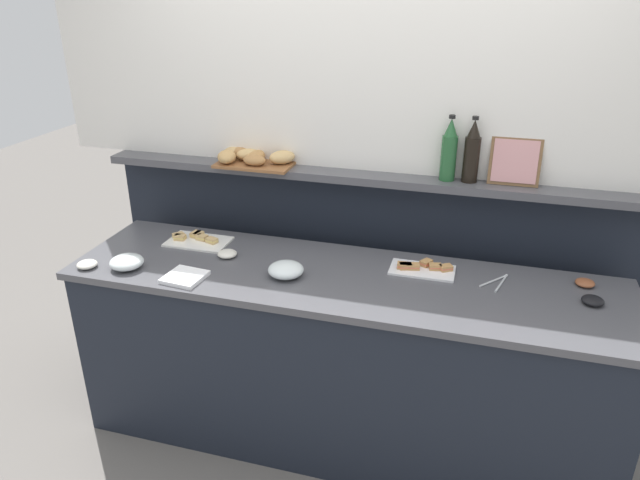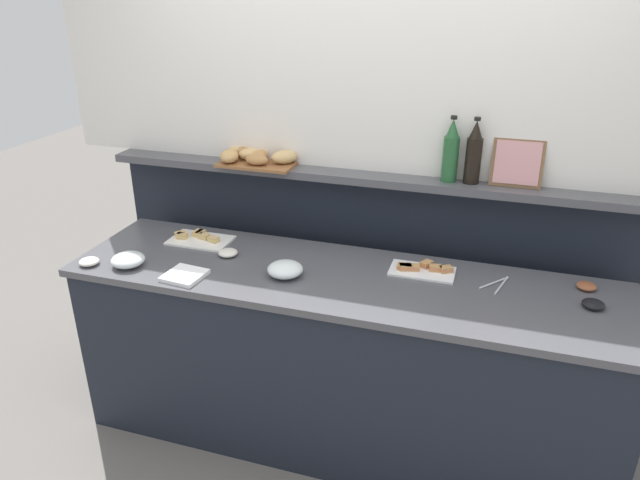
{
  "view_description": "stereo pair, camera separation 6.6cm",
  "coord_description": "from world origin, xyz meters",
  "px_view_note": "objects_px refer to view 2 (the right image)",
  "views": [
    {
      "loc": [
        0.56,
        -2.32,
        2.19
      ],
      "look_at": [
        -0.14,
        0.1,
        1.06
      ],
      "focal_mm": 32.72,
      "sensor_mm": 36.0,
      "label": 1
    },
    {
      "loc": [
        0.62,
        -2.3,
        2.19
      ],
      "look_at": [
        -0.14,
        0.1,
        1.06
      ],
      "focal_mm": 32.72,
      "sensor_mm": 36.0,
      "label": 2
    }
  ],
  "objects_px": {
    "sandwich_platter_rear": "(422,270)",
    "condiment_bowl_red": "(228,253)",
    "wine_bottle_dark": "(474,154)",
    "sandwich_platter_side": "(199,239)",
    "condiment_bowl_cream": "(89,262)",
    "wine_bottle_green": "(451,152)",
    "napkin_stack": "(185,275)",
    "framed_picture": "(517,163)",
    "glass_bowl_medium": "(285,270)",
    "serving_tongs": "(498,284)",
    "condiment_bowl_dark": "(593,304)",
    "bread_basket": "(255,157)",
    "glass_bowl_large": "(128,260)",
    "condiment_bowl_teal": "(586,286)"
  },
  "relations": [
    {
      "from": "wine_bottle_dark",
      "to": "sandwich_platter_side",
      "type": "bearing_deg",
      "value": -167.4
    },
    {
      "from": "condiment_bowl_red",
      "to": "condiment_bowl_cream",
      "type": "height_order",
      "value": "same"
    },
    {
      "from": "wine_bottle_green",
      "to": "bread_basket",
      "type": "relative_size",
      "value": 0.73
    },
    {
      "from": "sandwich_platter_rear",
      "to": "serving_tongs",
      "type": "relative_size",
      "value": 1.65
    },
    {
      "from": "bread_basket",
      "to": "condiment_bowl_red",
      "type": "bearing_deg",
      "value": -88.54
    },
    {
      "from": "sandwich_platter_side",
      "to": "condiment_bowl_teal",
      "type": "height_order",
      "value": "sandwich_platter_side"
    },
    {
      "from": "glass_bowl_large",
      "to": "condiment_bowl_dark",
      "type": "relative_size",
      "value": 1.73
    },
    {
      "from": "condiment_bowl_red",
      "to": "wine_bottle_dark",
      "type": "height_order",
      "value": "wine_bottle_dark"
    },
    {
      "from": "wine_bottle_green",
      "to": "condiment_bowl_teal",
      "type": "bearing_deg",
      "value": -20.6
    },
    {
      "from": "condiment_bowl_cream",
      "to": "wine_bottle_green",
      "type": "height_order",
      "value": "wine_bottle_green"
    },
    {
      "from": "sandwich_platter_rear",
      "to": "wine_bottle_dark",
      "type": "bearing_deg",
      "value": 61.79
    },
    {
      "from": "condiment_bowl_dark",
      "to": "serving_tongs",
      "type": "height_order",
      "value": "condiment_bowl_dark"
    },
    {
      "from": "condiment_bowl_cream",
      "to": "serving_tongs",
      "type": "bearing_deg",
      "value": 11.52
    },
    {
      "from": "napkin_stack",
      "to": "wine_bottle_green",
      "type": "xyz_separation_m",
      "value": [
        1.09,
        0.69,
        0.49
      ]
    },
    {
      "from": "glass_bowl_medium",
      "to": "framed_picture",
      "type": "distance_m",
      "value": 1.19
    },
    {
      "from": "condiment_bowl_cream",
      "to": "condiment_bowl_red",
      "type": "bearing_deg",
      "value": 26.16
    },
    {
      "from": "condiment_bowl_dark",
      "to": "bread_basket",
      "type": "relative_size",
      "value": 0.21
    },
    {
      "from": "sandwich_platter_rear",
      "to": "condiment_bowl_red",
      "type": "height_order",
      "value": "sandwich_platter_rear"
    },
    {
      "from": "condiment_bowl_red",
      "to": "napkin_stack",
      "type": "height_order",
      "value": "condiment_bowl_red"
    },
    {
      "from": "sandwich_platter_side",
      "to": "serving_tongs",
      "type": "xyz_separation_m",
      "value": [
        1.51,
        -0.03,
        -0.01
      ]
    },
    {
      "from": "wine_bottle_dark",
      "to": "wine_bottle_green",
      "type": "relative_size",
      "value": 1.0
    },
    {
      "from": "sandwich_platter_side",
      "to": "framed_picture",
      "type": "relative_size",
      "value": 1.37
    },
    {
      "from": "condiment_bowl_dark",
      "to": "condiment_bowl_teal",
      "type": "distance_m",
      "value": 0.16
    },
    {
      "from": "wine_bottle_dark",
      "to": "wine_bottle_green",
      "type": "bearing_deg",
      "value": -178.89
    },
    {
      "from": "condiment_bowl_cream",
      "to": "wine_bottle_dark",
      "type": "xyz_separation_m",
      "value": [
        1.7,
        0.71,
        0.48
      ]
    },
    {
      "from": "wine_bottle_dark",
      "to": "wine_bottle_green",
      "type": "height_order",
      "value": "same"
    },
    {
      "from": "glass_bowl_medium",
      "to": "condiment_bowl_dark",
      "type": "height_order",
      "value": "glass_bowl_medium"
    },
    {
      "from": "condiment_bowl_red",
      "to": "condiment_bowl_cream",
      "type": "xyz_separation_m",
      "value": [
        -0.59,
        -0.29,
        -0.0
      ]
    },
    {
      "from": "sandwich_platter_rear",
      "to": "napkin_stack",
      "type": "distance_m",
      "value": 1.1
    },
    {
      "from": "wine_bottle_green",
      "to": "framed_picture",
      "type": "distance_m",
      "value": 0.31
    },
    {
      "from": "glass_bowl_large",
      "to": "bread_basket",
      "type": "relative_size",
      "value": 0.37
    },
    {
      "from": "glass_bowl_medium",
      "to": "condiment_bowl_cream",
      "type": "distance_m",
      "value": 0.95
    },
    {
      "from": "condiment_bowl_cream",
      "to": "serving_tongs",
      "type": "height_order",
      "value": "condiment_bowl_cream"
    },
    {
      "from": "condiment_bowl_dark",
      "to": "wine_bottle_dark",
      "type": "height_order",
      "value": "wine_bottle_dark"
    },
    {
      "from": "napkin_stack",
      "to": "framed_picture",
      "type": "height_order",
      "value": "framed_picture"
    },
    {
      "from": "wine_bottle_dark",
      "to": "framed_picture",
      "type": "distance_m",
      "value": 0.2
    },
    {
      "from": "condiment_bowl_cream",
      "to": "wine_bottle_dark",
      "type": "distance_m",
      "value": 1.9
    },
    {
      "from": "bread_basket",
      "to": "condiment_bowl_teal",
      "type": "bearing_deg",
      "value": -7.77
    },
    {
      "from": "wine_bottle_green",
      "to": "condiment_bowl_dark",
      "type": "bearing_deg",
      "value": -31.43
    },
    {
      "from": "sandwich_platter_side",
      "to": "wine_bottle_dark",
      "type": "bearing_deg",
      "value": 12.6
    },
    {
      "from": "sandwich_platter_side",
      "to": "serving_tongs",
      "type": "bearing_deg",
      "value": -1.14
    },
    {
      "from": "wine_bottle_dark",
      "to": "framed_picture",
      "type": "height_order",
      "value": "wine_bottle_dark"
    },
    {
      "from": "glass_bowl_medium",
      "to": "wine_bottle_green",
      "type": "relative_size",
      "value": 0.53
    },
    {
      "from": "sandwich_platter_rear",
      "to": "wine_bottle_green",
      "type": "height_order",
      "value": "wine_bottle_green"
    },
    {
      "from": "glass_bowl_medium",
      "to": "condiment_bowl_dark",
      "type": "distance_m",
      "value": 1.33
    },
    {
      "from": "sandwich_platter_rear",
      "to": "glass_bowl_large",
      "type": "distance_m",
      "value": 1.39
    },
    {
      "from": "glass_bowl_medium",
      "to": "wine_bottle_green",
      "type": "distance_m",
      "value": 0.96
    },
    {
      "from": "sandwich_platter_side",
      "to": "condiment_bowl_red",
      "type": "xyz_separation_m",
      "value": [
        0.23,
        -0.12,
        0.01
      ]
    },
    {
      "from": "condiment_bowl_red",
      "to": "framed_picture",
      "type": "distance_m",
      "value": 1.45
    },
    {
      "from": "sandwich_platter_side",
      "to": "condiment_bowl_teal",
      "type": "relative_size",
      "value": 3.79
    }
  ]
}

